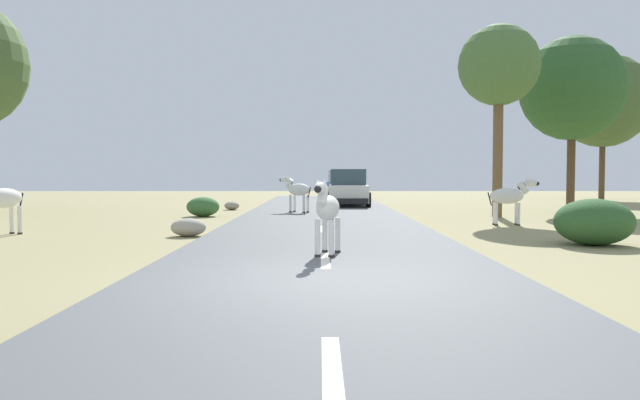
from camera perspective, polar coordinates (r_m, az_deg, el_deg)
The scene contains 16 objects.
ground_plane at distance 8.72m, azimuth 0.27°, elevation -8.00°, with size 90.00×90.00×0.00m, color #998E60.
road at distance 8.71m, azimuth 0.74°, elevation -7.84°, with size 6.00×64.00×0.05m, color #56595B.
lane_markings at distance 7.73m, azimuth 0.82°, elevation -8.98°, with size 0.16×56.00×0.01m.
zebra_0 at distance 11.28m, azimuth 0.78°, elevation -0.88°, with size 0.61×1.53×1.46m.
zebra_1 at distance 17.31m, azimuth -27.97°, elevation 0.07°, with size 0.85×1.59×1.57m.
zebra_2 at distance 19.29m, azimuth 17.66°, elevation 0.31°, with size 1.57×0.47×1.47m.
zebra_3 at distance 23.71m, azimuth -2.06°, elevation 0.95°, with size 1.37×1.09×1.47m.
car_0 at distance 37.78m, azimuth 2.25°, elevation 1.43°, with size 2.18×4.42×1.74m.
car_1 at distance 28.85m, azimuth 2.81°, elevation 1.07°, with size 2.12×4.39×1.74m.
tree_1 at distance 40.04m, azimuth 25.43°, elevation 8.50°, with size 5.53×5.53×8.69m.
tree_3 at distance 27.07m, azimuth 22.96°, elevation 9.70°, with size 4.25×4.25×7.20m.
tree_4 at distance 23.03m, azimuth 16.74°, elevation 12.01°, with size 2.91×2.91×6.95m.
bush_0 at distance 22.52m, azimuth -10.95°, elevation -0.63°, with size 1.20×1.08×0.72m, color #386633.
bush_1 at distance 14.64m, azimuth 24.70°, elevation -1.91°, with size 1.72×1.55×1.03m, color #2D5628.
rock_0 at distance 26.41m, azimuth -8.26°, elevation -0.53°, with size 0.65×0.67×0.37m, color gray.
rock_1 at distance 15.54m, azimuth -12.29°, elevation -2.55°, with size 0.89×0.72×0.46m, color #A89E8C.
Camera 1 is at (-0.02, -8.57, 1.60)m, focal length 33.69 mm.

